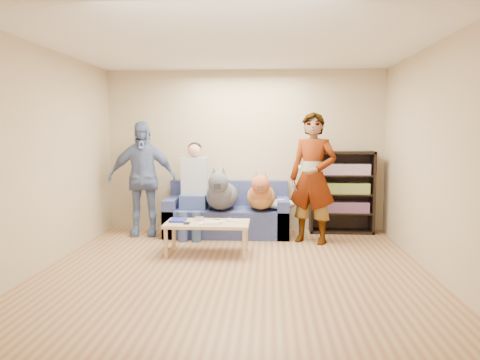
# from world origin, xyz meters

# --- Properties ---
(ground) EXTENTS (5.00, 5.00, 0.00)m
(ground) POSITION_xyz_m (0.00, 0.00, 0.00)
(ground) COLOR #915F3D
(ground) RESTS_ON ground
(ceiling) EXTENTS (5.00, 5.00, 0.00)m
(ceiling) POSITION_xyz_m (0.00, 0.00, 2.60)
(ceiling) COLOR white
(ceiling) RESTS_ON ground
(wall_back) EXTENTS (4.50, 0.00, 4.50)m
(wall_back) POSITION_xyz_m (0.00, 2.50, 1.30)
(wall_back) COLOR tan
(wall_back) RESTS_ON ground
(wall_front) EXTENTS (4.50, 0.00, 4.50)m
(wall_front) POSITION_xyz_m (0.00, -2.50, 1.30)
(wall_front) COLOR tan
(wall_front) RESTS_ON ground
(wall_left) EXTENTS (0.00, 5.00, 5.00)m
(wall_left) POSITION_xyz_m (-2.25, 0.00, 1.30)
(wall_left) COLOR tan
(wall_left) RESTS_ON ground
(wall_right) EXTENTS (0.00, 5.00, 5.00)m
(wall_right) POSITION_xyz_m (2.25, 0.00, 1.30)
(wall_right) COLOR tan
(wall_right) RESTS_ON ground
(blanket) EXTENTS (0.45, 0.38, 0.16)m
(blanket) POSITION_xyz_m (0.58, 1.94, 0.51)
(blanket) COLOR #B0AFB4
(blanket) RESTS_ON sofa
(person_standing_right) EXTENTS (0.81, 0.69, 1.88)m
(person_standing_right) POSITION_xyz_m (1.02, 1.61, 0.94)
(person_standing_right) COLOR gray
(person_standing_right) RESTS_ON ground
(person_standing_left) EXTENTS (1.08, 0.56, 1.77)m
(person_standing_left) POSITION_xyz_m (-1.57, 1.96, 0.88)
(person_standing_left) COLOR #687DA7
(person_standing_left) RESTS_ON ground
(held_controller) EXTENTS (0.05, 0.13, 0.03)m
(held_controller) POSITION_xyz_m (0.82, 1.41, 1.12)
(held_controller) COLOR white
(held_controller) RESTS_ON person_standing_right
(notebook_blue) EXTENTS (0.20, 0.26, 0.03)m
(notebook_blue) POSITION_xyz_m (-0.81, 0.94, 0.43)
(notebook_blue) COLOR navy
(notebook_blue) RESTS_ON coffee_table
(papers) EXTENTS (0.26, 0.20, 0.02)m
(papers) POSITION_xyz_m (-0.36, 0.79, 0.43)
(papers) COLOR beige
(papers) RESTS_ON coffee_table
(magazine) EXTENTS (0.22, 0.17, 0.01)m
(magazine) POSITION_xyz_m (-0.33, 0.81, 0.44)
(magazine) COLOR #C1BB9A
(magazine) RESTS_ON coffee_table
(camera_silver) EXTENTS (0.11, 0.06, 0.05)m
(camera_silver) POSITION_xyz_m (-0.53, 1.01, 0.45)
(camera_silver) COLOR #B7B8BC
(camera_silver) RESTS_ON coffee_table
(controller_a) EXTENTS (0.04, 0.13, 0.03)m
(controller_a) POSITION_xyz_m (-0.13, 0.99, 0.43)
(controller_a) COLOR silver
(controller_a) RESTS_ON coffee_table
(controller_b) EXTENTS (0.09, 0.06, 0.03)m
(controller_b) POSITION_xyz_m (-0.05, 0.91, 0.43)
(controller_b) COLOR white
(controller_b) RESTS_ON coffee_table
(headphone_cup_a) EXTENTS (0.07, 0.07, 0.02)m
(headphone_cup_a) POSITION_xyz_m (-0.21, 0.87, 0.43)
(headphone_cup_a) COLOR white
(headphone_cup_a) RESTS_ON coffee_table
(headphone_cup_b) EXTENTS (0.07, 0.07, 0.02)m
(headphone_cup_b) POSITION_xyz_m (-0.21, 0.95, 0.43)
(headphone_cup_b) COLOR silver
(headphone_cup_b) RESTS_ON coffee_table
(pen_orange) EXTENTS (0.13, 0.06, 0.01)m
(pen_orange) POSITION_xyz_m (-0.43, 0.73, 0.42)
(pen_orange) COLOR orange
(pen_orange) RESTS_ON coffee_table
(pen_black) EXTENTS (0.13, 0.08, 0.01)m
(pen_black) POSITION_xyz_m (-0.29, 1.07, 0.42)
(pen_black) COLOR black
(pen_black) RESTS_ON coffee_table
(wallet) EXTENTS (0.07, 0.12, 0.02)m
(wallet) POSITION_xyz_m (-0.66, 0.77, 0.43)
(wallet) COLOR black
(wallet) RESTS_ON coffee_table
(sofa) EXTENTS (1.90, 0.85, 0.82)m
(sofa) POSITION_xyz_m (-0.25, 2.10, 0.28)
(sofa) COLOR #515B93
(sofa) RESTS_ON ground
(person_seated) EXTENTS (0.40, 0.73, 1.47)m
(person_seated) POSITION_xyz_m (-0.76, 1.97, 0.77)
(person_seated) COLOR #3D4786
(person_seated) RESTS_ON sofa
(dog_gray) EXTENTS (0.48, 1.28, 0.69)m
(dog_gray) POSITION_xyz_m (-0.32, 1.85, 0.67)
(dog_gray) COLOR #45464E
(dog_gray) RESTS_ON sofa
(dog_tan) EXTENTS (0.44, 1.18, 0.63)m
(dog_tan) POSITION_xyz_m (0.28, 1.90, 0.65)
(dog_tan) COLOR #C2843B
(dog_tan) RESTS_ON sofa
(coffee_table) EXTENTS (1.10, 0.60, 0.42)m
(coffee_table) POSITION_xyz_m (-0.41, 0.89, 0.37)
(coffee_table) COLOR #D0B880
(coffee_table) RESTS_ON ground
(bookshelf) EXTENTS (1.00, 0.34, 1.30)m
(bookshelf) POSITION_xyz_m (1.55, 2.33, 0.68)
(bookshelf) COLOR black
(bookshelf) RESTS_ON ground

